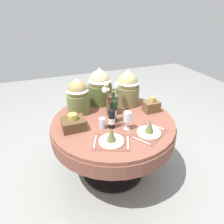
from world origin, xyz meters
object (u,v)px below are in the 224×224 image
Objects in this scene: woven_basket_side_left at (73,123)px; tumbler_near_right at (102,123)px; flower_vase at (112,101)px; wine_glass_right at (127,117)px; gift_tub_back_right at (128,86)px; place_setting_right at (149,130)px; place_setting_left at (111,138)px; dining_table at (113,129)px; gift_tub_back_left at (78,94)px; wine_bottle_left at (112,118)px; wine_bottle_centre at (113,110)px; woven_basket_side_right at (151,106)px; gift_tub_back_centre at (100,85)px.

tumbler_near_right is at bearing -18.75° from woven_basket_side_left.
flower_vase is 1.66× the size of woven_basket_side_left.
flower_vase reaches higher than wine_glass_right.
gift_tub_back_right is (0.24, 0.53, 0.10)m from wine_glass_right.
place_setting_left is at bearing 179.69° from place_setting_right.
place_setting_right reaches higher than dining_table.
woven_basket_side_left is (-0.52, 0.20, -0.08)m from wine_glass_right.
gift_tub_back_left is 0.93× the size of gift_tub_back_right.
woven_basket_side_left is (-0.38, 0.12, -0.05)m from wine_bottle_left.
woven_basket_side_left is (-0.14, -0.34, -0.16)m from gift_tub_back_left.
place_setting_left is at bearing -89.04° from tumbler_near_right.
gift_tub_back_left is 1.85× the size of woven_basket_side_left.
tumbler_near_right is at bearing 147.23° from place_setting_right.
wine_bottle_left is 1.40× the size of woven_basket_side_left.
place_setting_left is at bearing -77.71° from gift_tub_back_left.
tumbler_near_right is at bearing 165.28° from wine_bottle_left.
gift_tub_back_left is 0.63m from gift_tub_back_right.
wine_bottle_centre reaches higher than place_setting_right.
gift_tub_back_left is (-0.15, 0.69, 0.18)m from place_setting_left.
woven_basket_side_left is at bearing 177.25° from wine_bottle_centre.
place_setting_right is 1.12× the size of wine_bottle_centre.
wine_bottle_left is 1.72× the size of woven_basket_side_right.
woven_basket_side_left is at bearing 158.73° from wine_glass_right.
wine_bottle_left is 0.16m from wine_glass_right.
wine_bottle_left is at bearing 68.52° from place_setting_left.
dining_table is 3.67× the size of wine_bottle_centre.
gift_tub_back_centre reaches higher than tumbler_near_right.
flower_vase reaches higher than dining_table.
gift_tub_back_centre is at bearing 83.68° from wine_bottle_left.
wine_bottle_centre is (0.06, 0.10, 0.03)m from wine_bottle_left.
wine_bottle_centre reaches higher than wine_bottle_left.
gift_tub_back_centre is 0.69m from woven_basket_side_left.
wine_bottle_centre is 1.66× the size of woven_basket_side_left.
woven_basket_side_left is (-0.29, 0.35, 0.02)m from place_setting_left.
gift_tub_back_centre is (-0.24, 0.85, 0.20)m from place_setting_right.
place_setting_right is (0.24, -0.38, 0.18)m from dining_table.
tumbler_near_right is 0.25× the size of gift_tub_back_centre.
gift_tub_back_centre is 1.03× the size of gift_tub_back_right.
gift_tub_back_centre is (0.16, 0.58, 0.19)m from tumbler_near_right.
dining_table is 0.60m from gift_tub_back_centre.
flower_vase is at bearing 18.58° from woven_basket_side_left.
place_setting_right is 2.16× the size of wine_glass_right.
wine_bottle_centre is at bearing 114.56° from wine_glass_right.
gift_tub_back_centre is at bearing 153.15° from gift_tub_back_right.
place_setting_right is 3.63× the size of tumbler_near_right.
woven_basket_side_left is (-0.28, 0.10, 0.01)m from tumbler_near_right.
gift_tub_back_centre reaches higher than flower_vase.
flower_vase reaches higher than woven_basket_side_right.
wine_bottle_left is at bearing 149.95° from wine_glass_right.
gift_tub_back_left is 0.40m from woven_basket_side_left.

